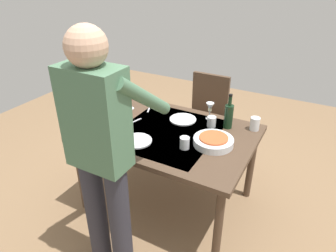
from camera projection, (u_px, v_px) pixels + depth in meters
name	position (u px, v px, depth m)	size (l,w,h in m)	color
ground_plane	(168.00, 200.00, 2.81)	(6.00, 6.00, 0.00)	#846647
dining_table	(168.00, 139.00, 2.50)	(1.37, 0.97, 0.73)	#4C3828
chair_near	(206.00, 112.00, 3.24)	(0.40, 0.40, 0.91)	#352114
person_server	(102.00, 150.00, 1.79)	(0.42, 0.61, 1.69)	#2D2D38
wine_bottle	(229.00, 116.00, 2.47)	(0.07, 0.07, 0.30)	black
wine_glass_left	(130.00, 98.00, 2.80)	(0.07, 0.07, 0.15)	white
wine_glass_right	(210.00, 108.00, 2.61)	(0.07, 0.07, 0.15)	white
water_cup_near_left	(185.00, 143.00, 2.23)	(0.07, 0.07, 0.09)	silver
water_cup_near_right	(212.00, 122.00, 2.52)	(0.07, 0.07, 0.09)	silver
water_cup_far_left	(255.00, 124.00, 2.47)	(0.08, 0.08, 0.11)	silver
serving_bowl_pasta	(213.00, 141.00, 2.27)	(0.30, 0.30, 0.07)	silver
side_bowl_salad	(100.00, 126.00, 2.48)	(0.18, 0.18, 0.07)	silver
dinner_plate_near	(183.00, 119.00, 2.64)	(0.23, 0.23, 0.01)	silver
dinner_plate_far	(137.00, 141.00, 2.33)	(0.23, 0.23, 0.01)	silver
table_knife	(133.00, 122.00, 2.60)	(0.01, 0.20, 0.01)	silver
table_fork	(149.00, 108.00, 2.85)	(0.01, 0.18, 0.01)	silver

